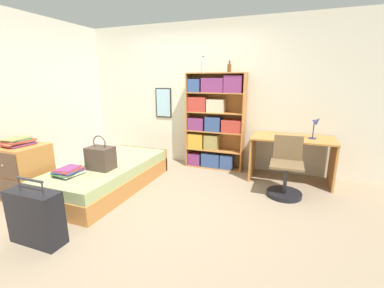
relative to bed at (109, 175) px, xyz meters
The scene contains 15 objects.
ground_plane 0.78m from the bed, ahead, with size 14.00×14.00×0.00m, color gray.
wall_back 2.12m from the bed, 65.28° to the left, with size 10.00×0.09×2.60m.
wall_left 1.82m from the bed, behind, with size 0.06×10.00×2.60m.
bed is the anchor object (origin of this frame).
handbag 0.45m from the bed, 69.50° to the right, with size 0.35×0.25×0.48m.
book_stack_on_bed 0.67m from the bed, 102.63° to the right, with size 0.32×0.36×0.10m.
suitcase 1.40m from the bed, 81.14° to the right, with size 0.56×0.22×0.68m.
dresser 1.11m from the bed, 142.29° to the right, with size 0.54×0.55×0.73m.
magazine_pile_on_dresser 1.27m from the bed, 143.41° to the right, with size 0.33×0.39×0.10m.
bookcase 1.98m from the bed, 50.60° to the left, with size 1.03×0.29×1.71m.
bottle_green 2.41m from the bed, 56.36° to the left, with size 0.06×0.06×0.28m.
bottle_brown 2.60m from the bed, 45.06° to the left, with size 0.07×0.07×0.19m.
desk 2.86m from the bed, 26.38° to the left, with size 1.24×0.65×0.72m.
desk_lamp 3.22m from the bed, 24.07° to the left, with size 0.16×0.11×0.35m.
desk_chair 2.58m from the bed, 14.90° to the left, with size 0.48×0.48×0.83m.
Camera 1 is at (1.71, -2.94, 1.60)m, focal length 24.00 mm.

